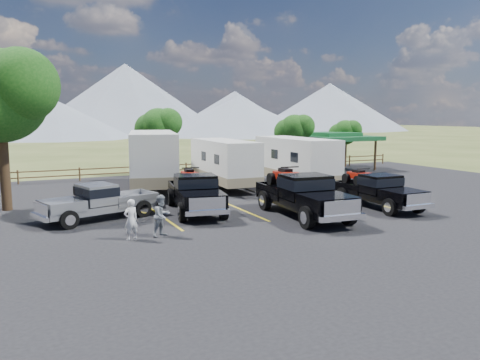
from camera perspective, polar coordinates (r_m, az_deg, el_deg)
name	(u,v)px	position (r m, az deg, el deg)	size (l,w,h in m)	color
ground	(324,224)	(20.70, 10.21, -5.29)	(320.00, 320.00, 0.00)	#3B4B1F
asphalt_lot	(288,211)	(23.14, 5.90, -3.76)	(44.00, 34.00, 0.04)	black
stall_lines	(278,207)	(23.98, 4.66, -3.28)	(12.12, 5.50, 0.01)	gold
tree_ne_a	(294,130)	(39.33, 6.62, 6.09)	(3.11, 2.92, 4.76)	black
tree_ne_b	(345,133)	(43.60, 12.67, 5.65)	(2.77, 2.59, 4.27)	black
tree_north	(158,126)	(36.72, -9.94, 6.45)	(3.46, 3.24, 5.25)	black
rail_fence	(210,166)	(37.72, -3.70, 1.67)	(36.12, 0.12, 1.00)	brown
pavilion	(334,137)	(41.61, 11.35, 5.12)	(6.20, 6.20, 3.22)	brown
mountain_range	(36,102)	(122.47, -23.60, 8.72)	(209.00, 71.00, 20.00)	gray
rig_left	(195,192)	(22.73, -5.53, -1.41)	(2.94, 6.34, 2.04)	black
rig_center	(302,194)	(21.73, 7.62, -1.67)	(2.67, 6.69, 2.19)	black
rig_right	(377,190)	(24.71, 16.38, -1.12)	(2.08, 5.67, 1.88)	black
trailer_left	(153,160)	(29.83, -10.59, 2.47)	(4.56, 10.41, 3.62)	silver
trailer_center	(224,163)	(29.89, -1.95, 2.07)	(2.63, 8.86, 3.07)	silver
trailer_right	(296,161)	(30.69, 6.81, 2.28)	(2.63, 9.18, 3.19)	silver
pickup_silver	(100,201)	(21.81, -16.73, -2.47)	(5.64, 3.23, 1.61)	gray
person_a	(131,220)	(18.00, -13.16, -4.71)	(0.56, 0.37, 1.55)	silver
person_b	(162,216)	(18.28, -9.51, -4.30)	(0.78, 0.61, 1.61)	slate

